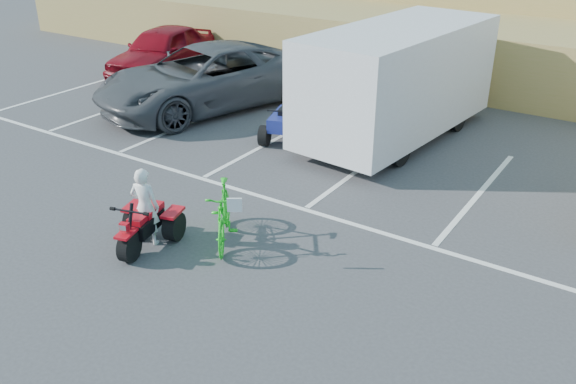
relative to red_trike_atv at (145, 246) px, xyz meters
The scene contains 11 objects.
ground 1.68m from the red_trike_atv, 12.96° to the left, with size 100.00×100.00×0.00m, color #3C3C3F.
parking_stripes 5.10m from the red_trike_atv, 60.60° to the left, with size 28.00×5.16×0.01m.
grass_embankment 16.01m from the red_trike_atv, 84.10° to the left, with size 40.00×8.50×3.10m.
red_trike_atv is the anchor object (origin of this frame).
rider 0.74m from the red_trike_atv, 106.02° to the left, with size 0.53×0.35×1.46m, color white.
green_dirt_bike 1.53m from the red_trike_atv, 40.80° to the left, with size 0.52×1.84×1.10m, color #14BF19.
grey_pickup 8.06m from the red_trike_atv, 122.31° to the left, with size 2.99×6.49×1.80m, color #3F4146.
red_car 11.94m from the red_trike_atv, 132.10° to the left, with size 1.96×4.87×1.66m, color maroon.
cargo_trailer 7.80m from the red_trike_atv, 79.36° to the left, with size 3.04×6.30×2.84m.
quad_atv_blue 5.87m from the red_trike_atv, 97.75° to the left, with size 1.12×1.49×0.98m, color navy, non-canonical shape.
quad_atv_green 8.15m from the red_trike_atv, 86.86° to the left, with size 1.12×1.50×0.98m, color #166128, non-canonical shape.
Camera 1 is at (5.68, -6.82, 5.65)m, focal length 38.00 mm.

